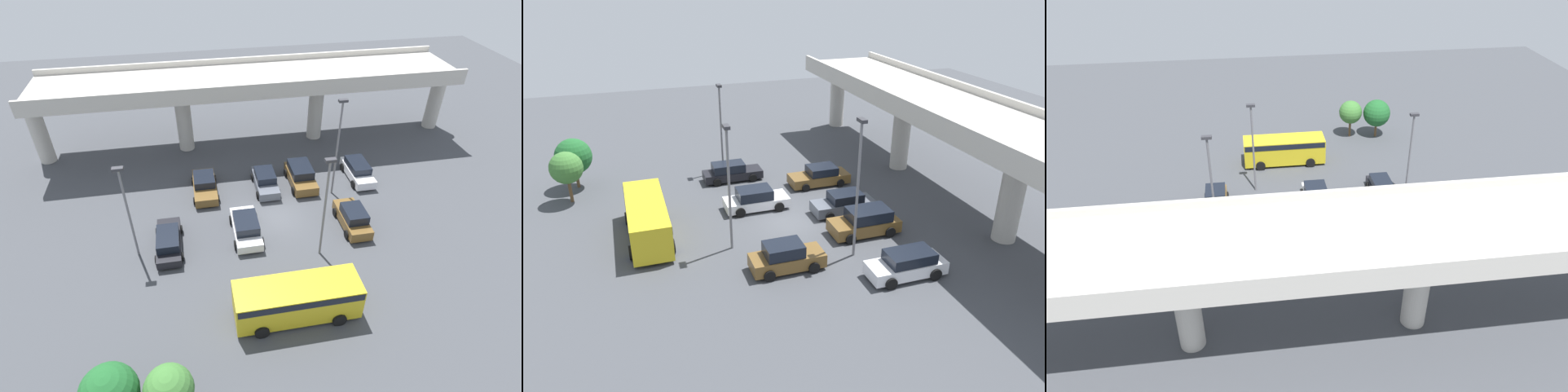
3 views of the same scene
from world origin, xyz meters
TOP-DOWN VIEW (x-y plane):
  - ground_plane at (0.00, 0.00)m, footprint 87.63×87.63m
  - highway_overpass at (0.00, 12.51)m, footprint 41.33×7.38m
  - parked_car_0 at (-8.49, -1.90)m, footprint 1.97×4.74m
  - parked_car_1 at (-5.41, 4.61)m, footprint 2.17×4.77m
  - parked_car_2 at (-2.76, -1.45)m, footprint 2.17×4.61m
  - parked_car_3 at (-0.17, 4.31)m, footprint 2.04×4.46m
  - parked_car_4 at (3.05, 4.39)m, footprint 2.26×4.54m
  - parked_car_5 at (5.49, -1.93)m, footprint 2.00×4.33m
  - parked_car_6 at (8.33, 4.32)m, footprint 2.03×4.55m
  - shuttle_bus at (-0.86, -9.18)m, footprint 7.59×2.72m
  - lamp_post_near_aisle at (5.33, 2.47)m, footprint 0.70×0.35m
  - lamp_post_mid_lot at (-10.70, -2.11)m, footprint 0.70×0.35m
  - lamp_post_by_overpass at (2.14, -4.38)m, footprint 0.70×0.35m
  - tree_front_centre at (-8.27, -14.14)m, footprint 2.37×2.37m

SIDE VIEW (x-z plane):
  - ground_plane at x=0.00m, z-range 0.00..0.00m
  - parked_car_1 at x=-5.41m, z-range -0.06..1.47m
  - parked_car_0 at x=-8.49m, z-range -0.04..1.46m
  - parked_car_3 at x=-0.17m, z-range -0.05..1.50m
  - parked_car_2 at x=-2.76m, z-range -0.04..1.54m
  - parked_car_6 at x=8.33m, z-range -0.02..1.54m
  - parked_car_5 at x=5.49m, z-range -0.06..1.64m
  - parked_car_4 at x=3.05m, z-range -0.03..1.70m
  - shuttle_bus at x=-0.86m, z-range 0.25..2.77m
  - tree_front_centre at x=-8.27m, z-range 0.75..4.65m
  - lamp_post_mid_lot at x=-10.70m, z-range 0.68..8.10m
  - lamp_post_by_overpass at x=2.14m, z-range 0.69..8.67m
  - lamp_post_near_aisle at x=5.33m, z-range 0.70..9.30m
  - highway_overpass at x=0.00m, z-range 2.28..9.95m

